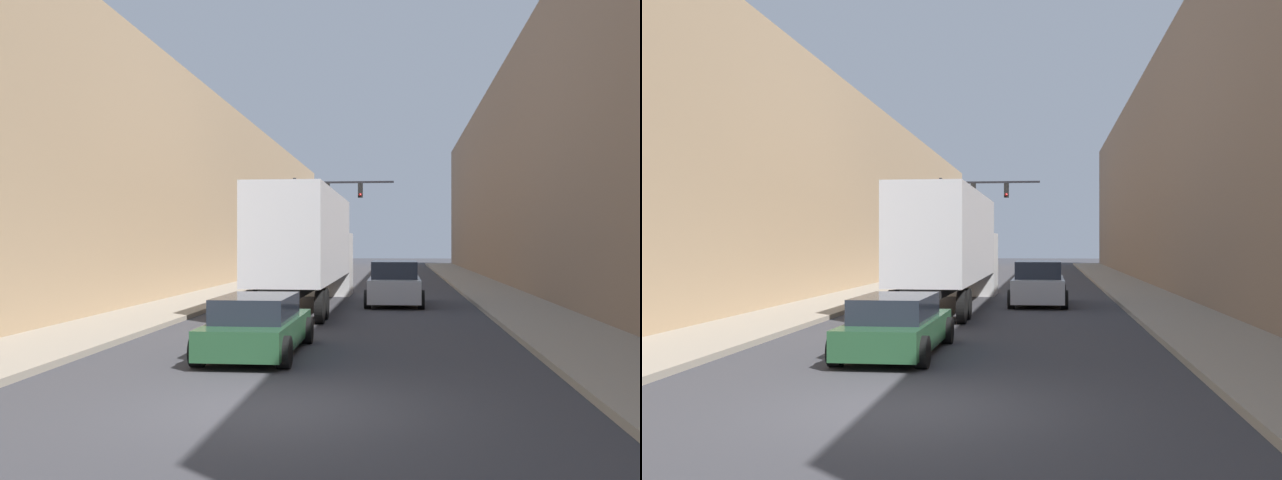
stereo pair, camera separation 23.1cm
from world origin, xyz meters
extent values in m
plane|color=#38383D|center=(0.00, 0.00, 0.00)|extent=(200.00, 200.00, 0.00)
cube|color=gray|center=(6.23, 30.00, 0.07)|extent=(2.90, 80.00, 0.15)
cube|color=gray|center=(-6.23, 30.00, 0.07)|extent=(2.90, 80.00, 0.15)
cube|color=#846B56|center=(10.68, 30.00, 6.26)|extent=(6.00, 80.00, 12.52)
cube|color=tan|center=(-10.68, 30.00, 5.15)|extent=(6.00, 80.00, 10.30)
cube|color=silver|center=(-1.54, 15.69, 2.68)|extent=(2.41, 11.86, 3.15)
cube|color=black|center=(-1.54, 15.69, 0.95)|extent=(1.20, 11.86, 0.24)
cube|color=silver|center=(-1.54, 22.92, 1.44)|extent=(2.41, 2.59, 2.87)
cylinder|color=black|center=(-2.60, 10.96, 0.50)|extent=(0.25, 1.00, 1.00)
cylinder|color=black|center=(-0.49, 10.96, 0.50)|extent=(0.25, 1.00, 1.00)
cylinder|color=black|center=(-2.60, 12.16, 0.50)|extent=(0.25, 1.00, 1.00)
cylinder|color=black|center=(-0.49, 12.16, 0.50)|extent=(0.25, 1.00, 1.00)
cylinder|color=black|center=(-2.60, 22.92, 0.50)|extent=(0.25, 1.00, 1.00)
cylinder|color=black|center=(-0.49, 22.92, 0.50)|extent=(0.25, 1.00, 1.00)
cube|color=#234C2D|center=(-1.19, 5.09, 0.47)|extent=(1.72, 4.75, 0.60)
cube|color=#1E232D|center=(-1.19, 4.86, 1.03)|extent=(1.51, 2.61, 0.52)
cylinder|color=black|center=(-2.05, 6.77, 0.32)|extent=(0.25, 0.64, 0.64)
cylinder|color=black|center=(-0.33, 6.77, 0.32)|extent=(0.25, 0.64, 0.64)
cylinder|color=black|center=(-2.05, 3.32, 0.32)|extent=(0.25, 0.64, 0.64)
cylinder|color=black|center=(-0.33, 3.32, 0.32)|extent=(0.25, 0.64, 0.64)
cube|color=#B7B7BC|center=(1.70, 17.81, 0.63)|extent=(1.95, 4.87, 0.87)
cube|color=#1E232D|center=(1.70, 17.57, 1.39)|extent=(1.72, 2.68, 0.66)
cylinder|color=black|center=(0.72, 19.54, 0.35)|extent=(0.25, 0.70, 0.70)
cylinder|color=black|center=(2.68, 19.54, 0.35)|extent=(0.25, 0.70, 0.70)
cylinder|color=black|center=(0.72, 15.97, 0.35)|extent=(0.25, 0.70, 0.70)
cylinder|color=black|center=(2.68, 15.97, 0.35)|extent=(0.25, 0.70, 0.70)
cylinder|color=black|center=(-4.63, 33.87, 3.25)|extent=(0.20, 0.20, 6.49)
cube|color=black|center=(-1.54, 33.87, 6.19)|extent=(6.19, 0.12, 0.12)
cube|color=black|center=(-2.57, 33.87, 5.68)|extent=(0.30, 0.24, 0.90)
sphere|color=gold|center=(-2.57, 33.73, 5.68)|extent=(0.18, 0.18, 0.18)
cube|color=black|center=(-0.50, 33.87, 5.68)|extent=(0.30, 0.24, 0.90)
sphere|color=red|center=(-0.50, 33.73, 5.40)|extent=(0.18, 0.18, 0.18)
camera|label=1|loc=(1.87, -10.29, 2.44)|focal=40.00mm
camera|label=2|loc=(2.10, -10.26, 2.44)|focal=40.00mm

